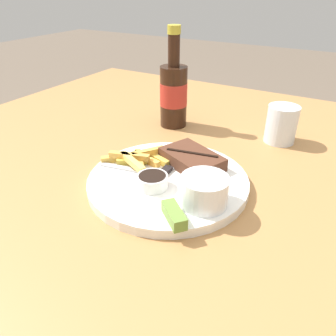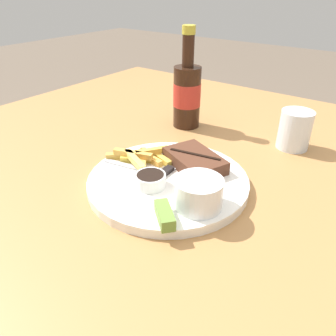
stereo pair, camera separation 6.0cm
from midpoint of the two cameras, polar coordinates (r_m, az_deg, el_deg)
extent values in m
cube|color=#A87542|center=(0.63, -2.73, -4.61)|extent=(1.36, 1.36, 0.04)
cylinder|color=#A87542|center=(1.58, -9.23, 1.65)|extent=(0.06, 0.06, 0.73)
cylinder|color=white|center=(0.62, -2.79, -2.56)|extent=(0.30, 0.30, 0.01)
cylinder|color=white|center=(0.61, -2.81, -1.86)|extent=(0.30, 0.30, 0.00)
cube|color=#512D1E|center=(0.65, 1.52, 1.48)|extent=(0.14, 0.12, 0.03)
cube|color=black|center=(0.64, 1.53, 2.59)|extent=(0.10, 0.03, 0.00)
cube|color=gold|center=(0.68, -10.79, 1.61)|extent=(0.07, 0.06, 0.01)
cube|color=gold|center=(0.67, -6.09, 2.67)|extent=(0.05, 0.06, 0.01)
cube|color=#E5BB5A|center=(0.63, -8.90, 0.95)|extent=(0.08, 0.05, 0.01)
cube|color=#EFAC46|center=(0.67, -6.50, 1.51)|extent=(0.07, 0.03, 0.01)
cube|color=gold|center=(0.66, -7.61, 1.37)|extent=(0.06, 0.07, 0.01)
cube|color=gold|center=(0.66, -8.73, 1.13)|extent=(0.06, 0.05, 0.01)
cube|color=gold|center=(0.67, -4.68, 1.63)|extent=(0.07, 0.03, 0.01)
cube|color=gold|center=(0.66, -9.39, 1.99)|extent=(0.08, 0.04, 0.01)
cylinder|color=white|center=(0.53, 3.12, -4.11)|extent=(0.08, 0.08, 0.05)
cylinder|color=beige|center=(0.52, 3.18, -2.40)|extent=(0.07, 0.07, 0.01)
cylinder|color=silver|center=(0.58, -5.70, -2.42)|extent=(0.06, 0.06, 0.02)
cylinder|color=black|center=(0.58, -5.74, -1.67)|extent=(0.05, 0.05, 0.01)
cube|color=olive|center=(0.50, -2.38, -8.28)|extent=(0.06, 0.06, 0.02)
cube|color=#B7B7BC|center=(0.65, -10.25, -0.13)|extent=(0.10, 0.03, 0.00)
cube|color=#B7B7BC|center=(0.62, -4.89, -1.40)|extent=(0.03, 0.01, 0.00)
cube|color=#B7B7BC|center=(0.62, -4.72, -1.19)|extent=(0.03, 0.01, 0.00)
cube|color=#B7B7BC|center=(0.62, -4.56, -0.99)|extent=(0.03, 0.01, 0.00)
cube|color=#B7B7BC|center=(0.68, -0.22, 1.90)|extent=(0.02, 0.11, 0.00)
cube|color=black|center=(0.62, -3.82, -1.14)|extent=(0.02, 0.06, 0.01)
cylinder|color=black|center=(0.86, -1.09, 12.23)|extent=(0.07, 0.07, 0.15)
cylinder|color=#B22D23|center=(0.85, -1.09, 12.72)|extent=(0.07, 0.07, 0.06)
cylinder|color=black|center=(0.83, -1.17, 19.75)|extent=(0.03, 0.03, 0.07)
cylinder|color=gold|center=(0.82, -1.20, 22.98)|extent=(0.03, 0.03, 0.02)
cylinder|color=silver|center=(0.81, 17.16, 7.25)|extent=(0.07, 0.07, 0.09)
camera|label=1|loc=(0.03, -92.86, -1.67)|focal=35.00mm
camera|label=2|loc=(0.03, 87.14, 1.67)|focal=35.00mm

